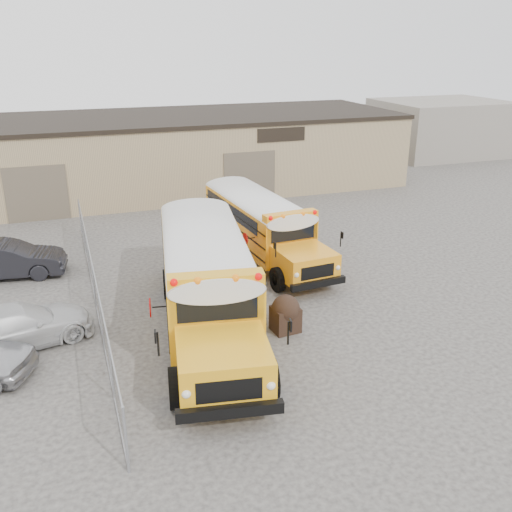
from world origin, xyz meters
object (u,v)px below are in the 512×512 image
object	(u,v)px
school_bus_left	(193,215)
tarp_bundle	(286,313)
car_white	(17,326)
car_dark	(7,260)
school_bus_right	(217,191)

from	to	relation	value
school_bus_left	tarp_bundle	bearing A→B (deg)	-81.34
tarp_bundle	car_white	xyz separation A→B (m)	(-8.50, 1.90, 0.03)
car_white	car_dark	xyz separation A→B (m)	(-0.60, 6.21, 0.06)
school_bus_right	car_dark	xyz separation A→B (m)	(-10.32, -4.82, -0.86)
car_white	car_dark	world-z (taller)	car_dark
tarp_bundle	car_dark	size ratio (longest dim) A/B	0.28
school_bus_right	car_dark	world-z (taller)	school_bus_right
tarp_bundle	car_dark	distance (m)	12.19
school_bus_left	car_white	xyz separation A→B (m)	(-7.27, -6.16, -1.20)
car_white	car_dark	size ratio (longest dim) A/B	1.05
school_bus_left	car_white	distance (m)	9.61
school_bus_right	car_white	xyz separation A→B (m)	(-9.72, -11.02, -0.92)
school_bus_left	school_bus_right	world-z (taller)	school_bus_left
tarp_bundle	car_dark	bearing A→B (deg)	138.29
tarp_bundle	school_bus_right	bearing A→B (deg)	84.59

